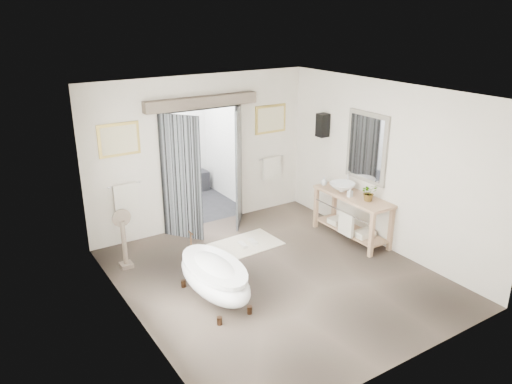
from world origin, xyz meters
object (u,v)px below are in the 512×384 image
clawfoot_tub (214,276)px  vanity (351,213)px  rug (246,244)px  basin (342,187)px

clawfoot_tub → vanity: (3.08, 0.48, 0.12)m
rug → vanity: bearing=-25.0°
clawfoot_tub → vanity: bearing=8.9°
vanity → rug: size_ratio=1.33×
clawfoot_tub → vanity: size_ratio=1.01×
vanity → rug: bearing=155.0°
clawfoot_tub → rug: (1.33, 1.30, -0.38)m
rug → basin: basin is taller
basin → rug: bearing=-180.0°
clawfoot_tub → rug: clawfoot_tub is taller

